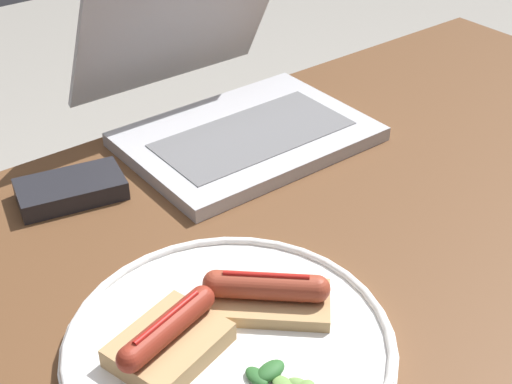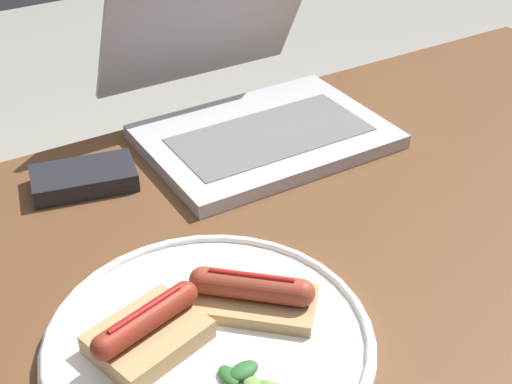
{
  "view_description": "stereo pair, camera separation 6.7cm",
  "coord_description": "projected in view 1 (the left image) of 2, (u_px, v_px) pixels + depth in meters",
  "views": [
    {
      "loc": [
        -0.4,
        -0.42,
        1.18
      ],
      "look_at": [
        -0.04,
        0.05,
        0.78
      ],
      "focal_mm": 50.0,
      "sensor_mm": 36.0,
      "label": 1
    },
    {
      "loc": [
        -0.35,
        -0.46,
        1.18
      ],
      "look_at": [
        -0.04,
        0.05,
        0.78
      ],
      "focal_mm": 50.0,
      "sensor_mm": 36.0,
      "label": 2
    }
  ],
  "objects": [
    {
      "name": "sausage_toast_middle",
      "position": [
        169.0,
        339.0,
        0.59
      ],
      "size": [
        0.11,
        0.09,
        0.04
      ],
      "rotation": [
        0.0,
        0.0,
        3.42
      ],
      "color": "tan",
      "rests_on": "plate"
    },
    {
      "name": "external_drive",
      "position": [
        71.0,
        189.0,
        0.81
      ],
      "size": [
        0.13,
        0.09,
        0.02
      ],
      "rotation": [
        0.0,
        0.0,
        -0.22
      ],
      "color": "#232328",
      "rests_on": "desk"
    },
    {
      "name": "plate",
      "position": [
        229.0,
        344.0,
        0.61
      ],
      "size": [
        0.29,
        0.29,
        0.02
      ],
      "color": "white",
      "rests_on": "desk"
    },
    {
      "name": "desk",
      "position": [
        312.0,
        306.0,
        0.78
      ],
      "size": [
        1.32,
        0.69,
        0.72
      ],
      "color": "brown",
      "rests_on": "ground_plane"
    },
    {
      "name": "laptop",
      "position": [
        227.0,
        104.0,
        0.93
      ],
      "size": [
        0.3,
        0.31,
        0.2
      ],
      "color": "#B7B7BC",
      "rests_on": "desk"
    },
    {
      "name": "sausage_toast_left",
      "position": [
        266.0,
        294.0,
        0.64
      ],
      "size": [
        0.13,
        0.12,
        0.04
      ],
      "rotation": [
        0.0,
        0.0,
        5.55
      ],
      "color": "tan",
      "rests_on": "plate"
    }
  ]
}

